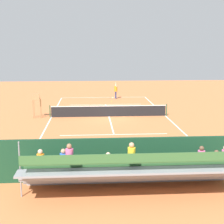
{
  "coord_description": "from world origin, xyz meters",
  "views": [
    {
      "loc": [
        1.64,
        28.47,
        6.1
      ],
      "look_at": [
        0.0,
        4.0,
        1.2
      ],
      "focal_mm": 53.44,
      "sensor_mm": 36.0,
      "label": 1
    }
  ],
  "objects_px": {
    "umpire_chair": "(37,103)",
    "tennis_racket": "(112,98)",
    "tennis_player": "(116,90)",
    "tennis_net": "(109,111)",
    "tennis_ball_near": "(112,101)",
    "bleacher_stand": "(131,171)",
    "equipment_bag": "(142,171)",
    "courtside_bench": "(183,161)"
  },
  "relations": [
    {
      "from": "umpire_chair",
      "to": "tennis_racket",
      "type": "bearing_deg",
      "value": -124.12
    },
    {
      "from": "tennis_net",
      "to": "tennis_racket",
      "type": "xyz_separation_m",
      "value": [
        -1.01,
        -10.55,
        -0.49
      ]
    },
    {
      "from": "equipment_bag",
      "to": "umpire_chair",
      "type": "bearing_deg",
      "value": -62.16
    },
    {
      "from": "bleacher_stand",
      "to": "tennis_ball_near",
      "type": "distance_m",
      "value": 23.29
    },
    {
      "from": "bleacher_stand",
      "to": "equipment_bag",
      "type": "bearing_deg",
      "value": -112.47
    },
    {
      "from": "tennis_net",
      "to": "umpire_chair",
      "type": "relative_size",
      "value": 4.81
    },
    {
      "from": "tennis_net",
      "to": "bleacher_stand",
      "type": "height_order",
      "value": "bleacher_stand"
    },
    {
      "from": "tennis_net",
      "to": "tennis_ball_near",
      "type": "height_order",
      "value": "tennis_net"
    },
    {
      "from": "umpire_chair",
      "to": "tennis_racket",
      "type": "relative_size",
      "value": 3.78
    },
    {
      "from": "tennis_net",
      "to": "courtside_bench",
      "type": "xyz_separation_m",
      "value": [
        -2.84,
        13.27,
        0.06
      ]
    },
    {
      "from": "bleacher_stand",
      "to": "tennis_player",
      "type": "height_order",
      "value": "bleacher_stand"
    },
    {
      "from": "equipment_bag",
      "to": "tennis_racket",
      "type": "bearing_deg",
      "value": -90.43
    },
    {
      "from": "tennis_net",
      "to": "tennis_ball_near",
      "type": "distance_m",
      "value": 7.95
    },
    {
      "from": "courtside_bench",
      "to": "bleacher_stand",
      "type": "bearing_deg",
      "value": 36.54
    },
    {
      "from": "bleacher_stand",
      "to": "umpire_chair",
      "type": "height_order",
      "value": "bleacher_stand"
    },
    {
      "from": "bleacher_stand",
      "to": "courtside_bench",
      "type": "distance_m",
      "value": 3.53
    },
    {
      "from": "umpire_chair",
      "to": "courtside_bench",
      "type": "xyz_separation_m",
      "value": [
        -9.04,
        13.18,
        -0.76
      ]
    },
    {
      "from": "tennis_racket",
      "to": "tennis_net",
      "type": "bearing_deg",
      "value": 84.55
    },
    {
      "from": "umpire_chair",
      "to": "tennis_ball_near",
      "type": "xyz_separation_m",
      "value": [
        -6.96,
        -7.99,
        -1.28
      ]
    },
    {
      "from": "tennis_player",
      "to": "tennis_ball_near",
      "type": "bearing_deg",
      "value": 73.57
    },
    {
      "from": "bleacher_stand",
      "to": "equipment_bag",
      "type": "xyz_separation_m",
      "value": [
        -0.81,
        -1.96,
        -0.77
      ]
    },
    {
      "from": "courtside_bench",
      "to": "equipment_bag",
      "type": "xyz_separation_m",
      "value": [
        2.01,
        0.13,
        -0.38
      ]
    },
    {
      "from": "courtside_bench",
      "to": "equipment_bag",
      "type": "relative_size",
      "value": 2.0
    },
    {
      "from": "bleacher_stand",
      "to": "tennis_ball_near",
      "type": "xyz_separation_m",
      "value": [
        -0.74,
        -23.26,
        -0.92
      ]
    },
    {
      "from": "bleacher_stand",
      "to": "tennis_ball_near",
      "type": "height_order",
      "value": "bleacher_stand"
    },
    {
      "from": "tennis_net",
      "to": "tennis_ball_near",
      "type": "relative_size",
      "value": 156.06
    },
    {
      "from": "umpire_chair",
      "to": "courtside_bench",
      "type": "bearing_deg",
      "value": 124.44
    },
    {
      "from": "tennis_net",
      "to": "tennis_ball_near",
      "type": "bearing_deg",
      "value": -95.48
    },
    {
      "from": "equipment_bag",
      "to": "bleacher_stand",
      "type": "bearing_deg",
      "value": 67.53
    },
    {
      "from": "tennis_net",
      "to": "tennis_player",
      "type": "distance_m",
      "value": 10.1
    },
    {
      "from": "tennis_player",
      "to": "tennis_net",
      "type": "bearing_deg",
      "value": 82.16
    },
    {
      "from": "tennis_player",
      "to": "tennis_racket",
      "type": "bearing_deg",
      "value": -56.01
    },
    {
      "from": "courtside_bench",
      "to": "tennis_ball_near",
      "type": "height_order",
      "value": "courtside_bench"
    },
    {
      "from": "bleacher_stand",
      "to": "umpire_chair",
      "type": "bearing_deg",
      "value": -67.85
    },
    {
      "from": "umpire_chair",
      "to": "bleacher_stand",
      "type": "bearing_deg",
      "value": 112.15
    },
    {
      "from": "tennis_net",
      "to": "umpire_chair",
      "type": "bearing_deg",
      "value": 0.85
    },
    {
      "from": "bleacher_stand",
      "to": "tennis_ball_near",
      "type": "bearing_deg",
      "value": -91.82
    },
    {
      "from": "tennis_player",
      "to": "bleacher_stand",
      "type": "bearing_deg",
      "value": 86.93
    },
    {
      "from": "tennis_player",
      "to": "equipment_bag",
      "type": "bearing_deg",
      "value": 88.66
    },
    {
      "from": "tennis_player",
      "to": "tennis_ball_near",
      "type": "height_order",
      "value": "tennis_player"
    },
    {
      "from": "umpire_chair",
      "to": "equipment_bag",
      "type": "bearing_deg",
      "value": 117.84
    },
    {
      "from": "tennis_net",
      "to": "courtside_bench",
      "type": "height_order",
      "value": "tennis_net"
    }
  ]
}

